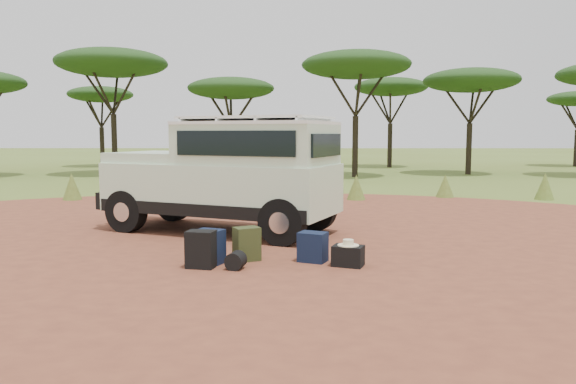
{
  "coord_description": "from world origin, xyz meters",
  "views": [
    {
      "loc": [
        0.97,
        -9.29,
        2.11
      ],
      "look_at": [
        0.89,
        1.24,
        1.0
      ],
      "focal_mm": 35.0,
      "sensor_mm": 36.0,
      "label": 1
    }
  ],
  "objects_px": {
    "backpack_black": "(201,249)",
    "duffel_navy": "(313,247)",
    "backpack_olive": "(247,244)",
    "hard_case": "(348,256)",
    "safari_vehicle": "(228,177)",
    "backpack_navy": "(210,247)"
  },
  "relations": [
    {
      "from": "hard_case",
      "to": "safari_vehicle",
      "type": "bearing_deg",
      "value": 146.31
    },
    {
      "from": "duffel_navy",
      "to": "safari_vehicle",
      "type": "bearing_deg",
      "value": 144.63
    },
    {
      "from": "safari_vehicle",
      "to": "hard_case",
      "type": "relative_size",
      "value": 11.31
    },
    {
      "from": "safari_vehicle",
      "to": "backpack_navy",
      "type": "bearing_deg",
      "value": -66.05
    },
    {
      "from": "backpack_navy",
      "to": "backpack_olive",
      "type": "relative_size",
      "value": 0.99
    },
    {
      "from": "backpack_black",
      "to": "backpack_olive",
      "type": "bearing_deg",
      "value": 48.15
    },
    {
      "from": "backpack_navy",
      "to": "duffel_navy",
      "type": "height_order",
      "value": "backpack_navy"
    },
    {
      "from": "hard_case",
      "to": "backpack_olive",
      "type": "bearing_deg",
      "value": -172.67
    },
    {
      "from": "duffel_navy",
      "to": "backpack_olive",
      "type": "bearing_deg",
      "value": -160.53
    },
    {
      "from": "hard_case",
      "to": "duffel_navy",
      "type": "bearing_deg",
      "value": 171.29
    },
    {
      "from": "duffel_navy",
      "to": "backpack_black",
      "type": "bearing_deg",
      "value": -143.34
    },
    {
      "from": "backpack_black",
      "to": "backpack_olive",
      "type": "xyz_separation_m",
      "value": [
        0.67,
        0.49,
        -0.01
      ]
    },
    {
      "from": "safari_vehicle",
      "to": "backpack_navy",
      "type": "xyz_separation_m",
      "value": [
        0.04,
        -2.92,
        -0.9
      ]
    },
    {
      "from": "duffel_navy",
      "to": "hard_case",
      "type": "relative_size",
      "value": 1.04
    },
    {
      "from": "duffel_navy",
      "to": "hard_case",
      "type": "bearing_deg",
      "value": -5.73
    },
    {
      "from": "backpack_black",
      "to": "backpack_olive",
      "type": "height_order",
      "value": "backpack_black"
    },
    {
      "from": "backpack_black",
      "to": "hard_case",
      "type": "height_order",
      "value": "backpack_black"
    },
    {
      "from": "safari_vehicle",
      "to": "backpack_olive",
      "type": "bearing_deg",
      "value": -54.06
    },
    {
      "from": "safari_vehicle",
      "to": "backpack_olive",
      "type": "xyz_separation_m",
      "value": [
        0.62,
        -2.72,
        -0.9
      ]
    },
    {
      "from": "backpack_black",
      "to": "duffel_navy",
      "type": "distance_m",
      "value": 1.81
    },
    {
      "from": "safari_vehicle",
      "to": "backpack_olive",
      "type": "relative_size",
      "value": 9.49
    },
    {
      "from": "backpack_olive",
      "to": "hard_case",
      "type": "distance_m",
      "value": 1.68
    }
  ]
}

